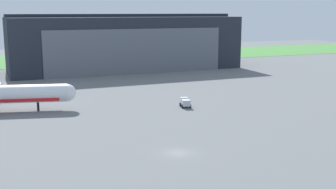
# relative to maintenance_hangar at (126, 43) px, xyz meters

# --- Properties ---
(ground_plane) EXTENTS (440.00, 440.00, 0.00)m
(ground_plane) POSITION_rel_maintenance_hangar_xyz_m (-24.02, -104.02, -10.55)
(ground_plane) COLOR slate
(grass_field_strip) EXTENTS (440.00, 56.00, 0.08)m
(grass_field_strip) POSITION_rel_maintenance_hangar_xyz_m (-24.02, 46.43, -10.51)
(grass_field_strip) COLOR #4C8A40
(grass_field_strip) RESTS_ON ground_plane
(maintenance_hangar) EXTENTS (89.84, 28.97, 22.02)m
(maintenance_hangar) POSITION_rel_maintenance_hangar_xyz_m (0.00, 0.00, 0.00)
(maintenance_hangar) COLOR #232833
(maintenance_hangar) RESTS_ON ground_plane
(fuel_bowser) EXTENTS (2.93, 3.82, 2.21)m
(fuel_bowser) POSITION_rel_maintenance_hangar_xyz_m (-8.08, -72.98, -9.36)
(fuel_bowser) COLOR silver
(fuel_bowser) RESTS_ON ground_plane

